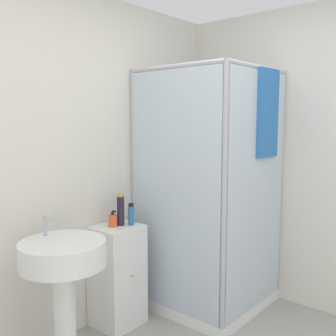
{
  "coord_description": "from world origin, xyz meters",
  "views": [
    {
      "loc": [
        -1.52,
        -0.67,
        1.58
      ],
      "look_at": [
        0.59,
        1.13,
        1.24
      ],
      "focal_mm": 42.0,
      "sensor_mm": 36.0,
      "label": 1
    }
  ],
  "objects_px": {
    "sink": "(63,270)",
    "shampoo_bottle_tall_black": "(121,210)",
    "shampoo_bottle_blue": "(131,214)",
    "soap_dispenser": "(113,220)"
  },
  "relations": [
    {
      "from": "soap_dispenser",
      "to": "shampoo_bottle_blue",
      "type": "xyz_separation_m",
      "value": [
        0.13,
        -0.07,
        0.03
      ]
    },
    {
      "from": "sink",
      "to": "shampoo_bottle_blue",
      "type": "bearing_deg",
      "value": 12.05
    },
    {
      "from": "sink",
      "to": "shampoo_bottle_tall_black",
      "type": "height_order",
      "value": "shampoo_bottle_tall_black"
    },
    {
      "from": "soap_dispenser",
      "to": "shampoo_bottle_tall_black",
      "type": "xyz_separation_m",
      "value": [
        0.07,
        -0.02,
        0.07
      ]
    },
    {
      "from": "sink",
      "to": "soap_dispenser",
      "type": "distance_m",
      "value": 0.65
    },
    {
      "from": "shampoo_bottle_tall_black",
      "to": "shampoo_bottle_blue",
      "type": "height_order",
      "value": "shampoo_bottle_tall_black"
    },
    {
      "from": "shampoo_bottle_blue",
      "to": "sink",
      "type": "bearing_deg",
      "value": -167.95
    },
    {
      "from": "soap_dispenser",
      "to": "shampoo_bottle_blue",
      "type": "bearing_deg",
      "value": -27.55
    },
    {
      "from": "soap_dispenser",
      "to": "shampoo_bottle_blue",
      "type": "distance_m",
      "value": 0.15
    },
    {
      "from": "sink",
      "to": "shampoo_bottle_blue",
      "type": "relative_size",
      "value": 5.91
    }
  ]
}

